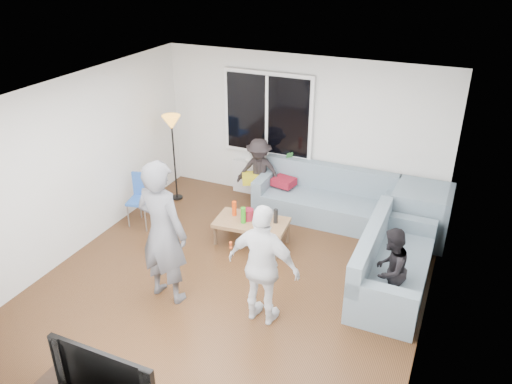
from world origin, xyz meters
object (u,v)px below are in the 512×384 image
at_px(spectator_right, 390,270).
at_px(spectator_back, 259,172).
at_px(sofa_back_section, 324,195).
at_px(player_right, 263,266).
at_px(television, 111,370).
at_px(floor_lamp, 174,159).
at_px(player_left, 163,232).
at_px(coffee_table, 252,232).
at_px(sofa_right_section, 395,261).
at_px(side_chair, 142,201).

distance_m(spectator_right, spectator_back, 3.25).
xyz_separation_m(sofa_back_section, player_right, (0.07, -2.76, 0.36)).
bearing_deg(television, player_right, 72.46).
bearing_deg(floor_lamp, sofa_back_section, 7.95).
xyz_separation_m(player_left, television, (0.70, -1.93, -0.22)).
bearing_deg(coffee_table, sofa_right_section, -6.18).
distance_m(player_left, spectator_right, 2.86).
xyz_separation_m(sofa_right_section, player_left, (-2.68, -1.38, 0.55)).
height_order(player_right, spectator_right, player_right).
relative_size(sofa_back_section, side_chair, 2.67).
height_order(coffee_table, player_right, player_right).
height_order(coffee_table, player_left, player_left).
distance_m(player_left, television, 2.06).
distance_m(sofa_back_section, spectator_back, 1.21).
relative_size(player_left, television, 1.77).
bearing_deg(television, floor_lamp, 115.42).
distance_m(floor_lamp, player_left, 2.84).
bearing_deg(spectator_right, sofa_back_section, -128.22).
distance_m(sofa_right_section, floor_lamp, 4.23).
xyz_separation_m(side_chair, spectator_right, (4.07, -0.49, 0.14)).
relative_size(sofa_back_section, coffee_table, 2.09).
height_order(side_chair, player_right, player_right).
bearing_deg(coffee_table, floor_lamp, 155.52).
bearing_deg(player_right, sofa_back_section, -84.24).
relative_size(coffee_table, player_left, 0.57).
height_order(sofa_back_section, spectator_back, spectator_back).
bearing_deg(player_right, player_left, 7.85).
bearing_deg(spectator_right, player_left, -55.54).
bearing_deg(player_right, coffee_table, -56.78).
relative_size(sofa_back_section, player_right, 1.46).
relative_size(sofa_right_section, spectator_back, 1.63).
distance_m(coffee_table, player_right, 1.85).
bearing_deg(coffee_table, spectator_right, -17.16).
bearing_deg(sofa_back_section, side_chair, -152.06).
relative_size(coffee_table, television, 1.00).
bearing_deg(sofa_back_section, television, -96.73).
bearing_deg(sofa_back_section, sofa_right_section, -45.93).
height_order(side_chair, floor_lamp, floor_lamp).
bearing_deg(player_left, coffee_table, -99.89).
bearing_deg(player_right, side_chair, -22.10).
height_order(coffee_table, television, television).
xyz_separation_m(sofa_right_section, player_right, (-1.34, -1.29, 0.36)).
height_order(sofa_back_section, television, television).
height_order(floor_lamp, player_left, player_left).
relative_size(floor_lamp, player_right, 0.99).
relative_size(player_left, player_right, 1.23).
relative_size(sofa_back_section, sofa_right_section, 1.15).
xyz_separation_m(side_chair, spectator_back, (1.46, 1.44, 0.18)).
xyz_separation_m(sofa_back_section, spectator_back, (-1.20, 0.03, 0.19)).
relative_size(sofa_right_section, player_right, 1.27).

